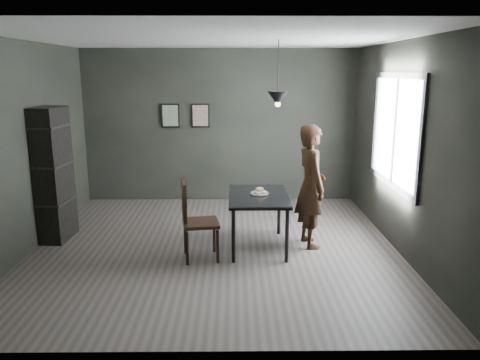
{
  "coord_description": "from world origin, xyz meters",
  "views": [
    {
      "loc": [
        0.28,
        -6.15,
        2.4
      ],
      "look_at": [
        0.35,
        0.05,
        0.95
      ],
      "focal_mm": 35.0,
      "sensor_mm": 36.0,
      "label": 1
    }
  ],
  "objects_px": {
    "woman": "(311,186)",
    "shelf_unit": "(53,175)",
    "pendant_lamp": "(278,98)",
    "wood_chair": "(193,215)",
    "cafe_table": "(258,201)",
    "white_plate": "(260,194)"
  },
  "relations": [
    {
      "from": "wood_chair",
      "to": "pendant_lamp",
      "type": "relative_size",
      "value": 1.21
    },
    {
      "from": "shelf_unit",
      "to": "wood_chair",
      "type": "bearing_deg",
      "value": -16.85
    },
    {
      "from": "wood_chair",
      "to": "pendant_lamp",
      "type": "bearing_deg",
      "value": 15.47
    },
    {
      "from": "woman",
      "to": "pendant_lamp",
      "type": "xyz_separation_m",
      "value": [
        -0.48,
        0.02,
        1.2
      ]
    },
    {
      "from": "white_plate",
      "to": "pendant_lamp",
      "type": "relative_size",
      "value": 0.27
    },
    {
      "from": "cafe_table",
      "to": "woman",
      "type": "distance_m",
      "value": 0.76
    },
    {
      "from": "cafe_table",
      "to": "wood_chair",
      "type": "xyz_separation_m",
      "value": [
        -0.86,
        -0.41,
        -0.08
      ]
    },
    {
      "from": "woman",
      "to": "pendant_lamp",
      "type": "bearing_deg",
      "value": 77.12
    },
    {
      "from": "white_plate",
      "to": "wood_chair",
      "type": "xyz_separation_m",
      "value": [
        -0.88,
        -0.45,
        -0.16
      ]
    },
    {
      "from": "white_plate",
      "to": "shelf_unit",
      "type": "height_order",
      "value": "shelf_unit"
    },
    {
      "from": "white_plate",
      "to": "wood_chair",
      "type": "relative_size",
      "value": 0.22
    },
    {
      "from": "cafe_table",
      "to": "wood_chair",
      "type": "bearing_deg",
      "value": -154.46
    },
    {
      "from": "shelf_unit",
      "to": "pendant_lamp",
      "type": "xyz_separation_m",
      "value": [
        3.17,
        -0.28,
        1.09
      ]
    },
    {
      "from": "white_plate",
      "to": "pendant_lamp",
      "type": "xyz_separation_m",
      "value": [
        0.23,
        0.06,
        1.29
      ]
    },
    {
      "from": "woman",
      "to": "wood_chair",
      "type": "height_order",
      "value": "woman"
    },
    {
      "from": "pendant_lamp",
      "to": "shelf_unit",
      "type": "bearing_deg",
      "value": 174.9
    },
    {
      "from": "cafe_table",
      "to": "shelf_unit",
      "type": "relative_size",
      "value": 0.63
    },
    {
      "from": "white_plate",
      "to": "shelf_unit",
      "type": "xyz_separation_m",
      "value": [
        -2.94,
        0.34,
        0.2
      ]
    },
    {
      "from": "woman",
      "to": "shelf_unit",
      "type": "distance_m",
      "value": 3.66
    },
    {
      "from": "cafe_table",
      "to": "woman",
      "type": "xyz_separation_m",
      "value": [
        0.73,
        0.08,
        0.18
      ]
    },
    {
      "from": "pendant_lamp",
      "to": "wood_chair",
      "type": "bearing_deg",
      "value": -155.29
    },
    {
      "from": "shelf_unit",
      "to": "pendant_lamp",
      "type": "bearing_deg",
      "value": -0.97
    }
  ]
}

